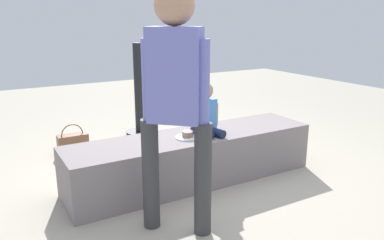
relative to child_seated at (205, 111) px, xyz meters
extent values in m
plane|color=#A8A18F|center=(-0.11, 0.01, -0.67)|extent=(12.00, 12.00, 0.00)
cube|color=gray|center=(-0.11, 0.01, -0.44)|extent=(2.38, 0.58, 0.46)
cylinder|color=#162140|center=(-0.07, -0.08, -0.18)|extent=(0.13, 0.26, 0.08)
cylinder|color=#162140|center=(0.04, -0.10, -0.18)|extent=(0.13, 0.26, 0.08)
cube|color=#4384CF|center=(0.00, 0.02, -0.03)|extent=(0.23, 0.17, 0.28)
sphere|color=tan|center=(0.00, 0.02, 0.19)|extent=(0.16, 0.16, 0.16)
cylinder|color=tan|center=(-0.11, 0.04, -0.04)|extent=(0.05, 0.05, 0.21)
cylinder|color=tan|center=(0.12, 0.00, -0.04)|extent=(0.05, 0.05, 0.21)
cylinder|color=#353537|center=(-0.51, -0.81, -0.26)|extent=(0.12, 0.12, 0.82)
cylinder|color=#353537|center=(-0.79, -0.54, -0.26)|extent=(0.12, 0.12, 0.82)
cube|color=#6C70C2|center=(-0.65, -0.67, 0.47)|extent=(0.40, 0.39, 0.63)
sphere|color=tan|center=(-0.65, -0.67, 0.91)|extent=(0.26, 0.26, 0.26)
cylinder|color=#6C70C2|center=(-0.52, -0.80, 0.41)|extent=(0.10, 0.10, 0.59)
cylinder|color=#6C70C2|center=(-0.79, -0.55, 0.41)|extent=(0.10, 0.10, 0.59)
cylinder|color=white|center=(-0.21, -0.04, -0.21)|extent=(0.22, 0.22, 0.01)
cylinder|color=olive|center=(-0.21, -0.04, -0.18)|extent=(0.10, 0.10, 0.04)
cylinder|color=pink|center=(-0.21, -0.04, -0.15)|extent=(0.10, 0.10, 0.01)
cube|color=silver|center=(-0.15, -0.05, -0.20)|extent=(0.11, 0.04, 0.00)
cube|color=gold|center=(0.11, 0.57, -0.54)|extent=(0.21, 0.11, 0.25)
torus|color=white|center=(0.06, 0.57, -0.41)|extent=(0.08, 0.01, 0.08)
torus|color=white|center=(0.15, 0.57, -0.41)|extent=(0.08, 0.01, 0.08)
cylinder|color=black|center=(0.03, 1.66, -0.65)|extent=(0.36, 0.36, 0.04)
cylinder|color=black|center=(0.03, 1.66, -0.05)|extent=(0.11, 0.11, 1.16)
cylinder|color=silver|center=(-0.41, 0.47, -0.58)|extent=(0.07, 0.07, 0.18)
cone|color=silver|center=(-0.41, 0.47, -0.47)|extent=(0.06, 0.06, 0.03)
cylinder|color=blue|center=(-0.41, 0.47, -0.45)|extent=(0.03, 0.03, 0.02)
cylinder|color=red|center=(-0.67, 0.90, -0.62)|extent=(0.08, 0.08, 0.09)
cube|color=white|center=(-0.14, 1.05, -0.60)|extent=(0.35, 0.36, 0.13)
cube|color=black|center=(0.61, 0.54, -0.54)|extent=(0.30, 0.14, 0.25)
torus|color=black|center=(0.61, 0.54, -0.42)|extent=(0.22, 0.01, 0.22)
cube|color=brown|center=(-0.92, 1.34, -0.56)|extent=(0.33, 0.14, 0.23)
torus|color=brown|center=(-0.92, 1.34, -0.44)|extent=(0.24, 0.01, 0.24)
camera|label=1|loc=(-1.81, -2.90, 0.84)|focal=35.81mm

